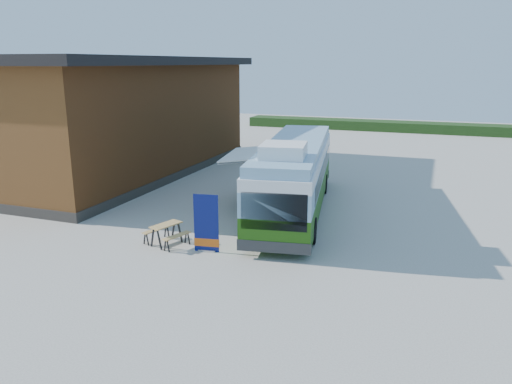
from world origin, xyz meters
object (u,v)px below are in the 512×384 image
at_px(picnic_table, 166,229).
at_px(person_b, 280,178).
at_px(slurry_tanker, 291,145).
at_px(banner, 206,229).
at_px(person_a, 250,180).
at_px(bus, 294,174).

bearing_deg(picnic_table, person_b, 95.78).
bearing_deg(slurry_tanker, person_b, -80.96).
bearing_deg(banner, slurry_tanker, 86.67).
relative_size(person_a, person_b, 1.00).
bearing_deg(bus, picnic_table, -129.36).
bearing_deg(banner, person_a, 89.69).
bearing_deg(banner, bus, 65.66).
distance_m(person_a, person_b, 1.76).
bearing_deg(banner, picnic_table, 165.87).
relative_size(banner, picnic_table, 1.26).
xyz_separation_m(banner, slurry_tanker, (-1.89, 18.05, 0.43)).
bearing_deg(person_b, banner, 38.35).
bearing_deg(picnic_table, banner, 13.04).
bearing_deg(slurry_tanker, bus, -76.42).
relative_size(banner, slurry_tanker, 0.36).
bearing_deg(picnic_table, bus, 77.81).
distance_m(banner, person_b, 9.22).
height_order(bus, person_b, bus).
distance_m(bus, picnic_table, 7.25).
distance_m(bus, banner, 6.63).
distance_m(bus, person_a, 3.59).
xyz_separation_m(bus, banner, (-1.70, -6.33, -0.98)).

